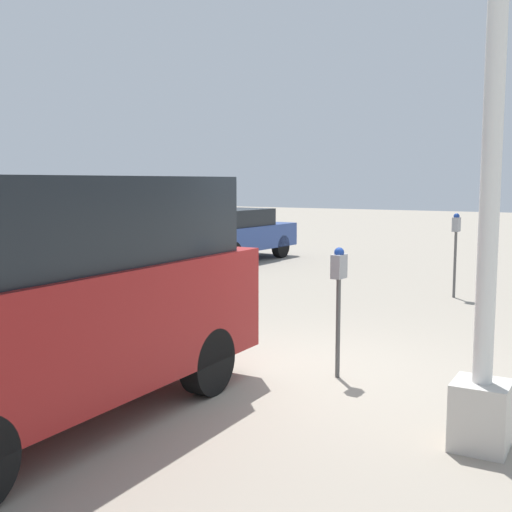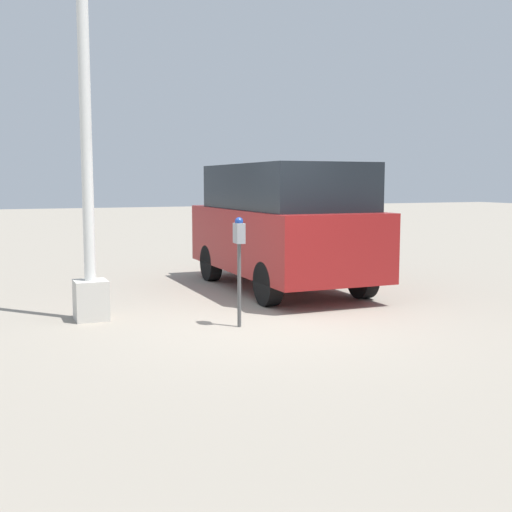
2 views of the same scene
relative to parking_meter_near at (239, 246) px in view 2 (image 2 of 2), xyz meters
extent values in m
plane|color=gray|center=(0.14, -0.43, -1.06)|extent=(80.00, 80.00, 0.00)
cylinder|color=#4C4C4C|center=(0.00, 0.00, -0.51)|extent=(0.05, 0.05, 1.10)
cube|color=gray|center=(0.00, 0.00, 0.17)|extent=(0.21, 0.12, 0.26)
sphere|color=navy|center=(0.00, 0.00, 0.32)|extent=(0.11, 0.11, 0.11)
cube|color=beige|center=(1.20, 1.72, -0.79)|extent=(0.44, 0.44, 0.55)
cylinder|color=silver|center=(1.20, 1.72, 1.86)|extent=(0.15, 0.15, 4.73)
cube|color=maroon|center=(2.53, -1.79, -0.18)|extent=(4.45, 1.96, 1.08)
cube|color=black|center=(2.42, -1.79, 0.75)|extent=(3.56, 1.79, 0.77)
cube|color=orange|center=(4.70, -1.19, -0.57)|extent=(0.08, 0.12, 0.20)
cylinder|color=black|center=(3.91, -0.96, -0.72)|extent=(0.69, 0.24, 0.69)
cylinder|color=black|center=(3.90, -2.65, -0.72)|extent=(0.69, 0.24, 0.69)
cylinder|color=black|center=(1.17, -0.93, -0.72)|extent=(0.69, 0.24, 0.69)
cylinder|color=black|center=(1.15, -2.62, -0.72)|extent=(0.69, 0.24, 0.69)
camera|label=1|loc=(6.42, 2.57, 1.09)|focal=45.00mm
camera|label=2|loc=(-7.67, 3.03, 0.83)|focal=45.00mm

